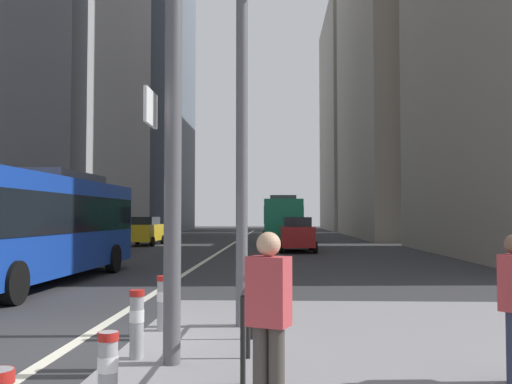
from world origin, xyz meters
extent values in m
plane|color=#303033|center=(0.00, 20.00, 0.00)|extent=(160.00, 160.00, 0.00)
cube|color=gray|center=(5.50, -1.00, 0.07)|extent=(9.00, 10.00, 0.15)
cube|color=beige|center=(0.00, 30.00, 0.01)|extent=(0.20, 80.00, 0.01)
cube|color=slate|center=(-16.00, 65.06, 21.56)|extent=(13.75, 21.07, 43.12)
cube|color=gray|center=(17.00, 73.27, 15.77)|extent=(13.31, 23.26, 31.54)
cube|color=#14389E|center=(-3.86, 7.74, 1.73)|extent=(2.70, 11.39, 2.75)
cube|color=black|center=(-3.86, 7.74, 2.07)|extent=(2.73, 11.17, 1.10)
cube|color=#4C4C51|center=(-3.84, 9.44, 3.25)|extent=(1.82, 4.12, 0.30)
cylinder|color=black|center=(-2.73, 4.08, 0.50)|extent=(0.32, 1.01, 1.00)
cylinder|color=black|center=(-2.60, 11.35, 0.50)|extent=(0.32, 1.01, 1.00)
cylinder|color=black|center=(-5.00, 11.39, 0.50)|extent=(0.32, 1.01, 1.00)
cube|color=#198456|center=(3.58, 32.60, 1.73)|extent=(2.60, 10.95, 2.75)
cube|color=black|center=(3.58, 32.60, 2.07)|extent=(2.64, 10.73, 1.10)
cube|color=#4C4C51|center=(3.59, 30.96, 3.25)|extent=(1.79, 3.95, 0.30)
cylinder|color=black|center=(2.35, 36.08, 0.50)|extent=(0.31, 1.00, 1.00)
cylinder|color=black|center=(4.75, 36.10, 0.50)|extent=(0.31, 1.00, 1.00)
cylinder|color=black|center=(2.41, 29.09, 0.50)|extent=(0.31, 1.00, 1.00)
cylinder|color=black|center=(4.81, 29.11, 0.50)|extent=(0.31, 1.00, 1.00)
cube|color=gold|center=(-5.86, 29.81, 0.87)|extent=(1.86, 4.62, 1.10)
cube|color=black|center=(-5.86, 29.96, 1.68)|extent=(1.54, 2.50, 0.52)
cylinder|color=black|center=(-4.98, 28.24, 0.32)|extent=(0.23, 0.64, 0.64)
cylinder|color=black|center=(-6.80, 28.27, 0.32)|extent=(0.23, 0.64, 0.64)
cylinder|color=black|center=(-4.92, 31.35, 0.32)|extent=(0.23, 0.64, 0.64)
cylinder|color=black|center=(-6.74, 31.39, 0.32)|extent=(0.23, 0.64, 0.64)
cube|color=maroon|center=(4.29, 23.34, 0.87)|extent=(1.87, 4.52, 1.10)
cube|color=black|center=(4.29, 23.19, 1.68)|extent=(1.55, 2.45, 0.52)
cylinder|color=black|center=(3.35, 24.84, 0.32)|extent=(0.23, 0.64, 0.64)
cylinder|color=black|center=(5.17, 24.88, 0.32)|extent=(0.23, 0.64, 0.64)
cylinder|color=black|center=(3.41, 21.79, 0.32)|extent=(0.23, 0.64, 0.64)
cylinder|color=black|center=(5.23, 21.83, 0.32)|extent=(0.23, 0.64, 0.64)
cylinder|color=#515156|center=(1.86, -1.30, 3.15)|extent=(0.22, 0.22, 6.00)
cube|color=white|center=(1.61, -1.48, 3.35)|extent=(0.04, 0.60, 0.44)
cylinder|color=#56565B|center=(2.58, 1.13, 4.15)|extent=(0.20, 0.20, 8.00)
cylinder|color=#99999E|center=(1.61, -3.16, 0.54)|extent=(0.18, 0.18, 0.78)
cylinder|color=white|center=(1.61, -3.16, 0.63)|extent=(0.19, 0.19, 0.14)
cylinder|color=#B21E19|center=(1.61, -3.16, 0.89)|extent=(0.20, 0.20, 0.08)
cylinder|color=#99999E|center=(1.35, -1.06, 0.59)|extent=(0.18, 0.18, 0.89)
cylinder|color=white|center=(1.35, -1.06, 0.70)|extent=(0.19, 0.19, 0.16)
cylinder|color=#B21E19|center=(1.35, -1.06, 1.00)|extent=(0.20, 0.20, 0.08)
cylinder|color=#99999E|center=(1.33, 0.73, 0.59)|extent=(0.18, 0.18, 0.88)
cylinder|color=white|center=(1.33, 0.73, 0.70)|extent=(0.19, 0.19, 0.16)
cylinder|color=#B21E19|center=(1.33, 0.73, 0.99)|extent=(0.20, 0.20, 0.08)
cylinder|color=black|center=(2.80, -2.12, 0.62)|extent=(0.06, 0.06, 0.95)
cylinder|color=black|center=(2.80, -0.98, 0.62)|extent=(0.06, 0.06, 0.95)
cylinder|color=black|center=(2.80, 0.15, 0.62)|extent=(0.06, 0.06, 0.95)
cylinder|color=black|center=(2.80, 1.29, 0.62)|extent=(0.06, 0.06, 0.95)
cylinder|color=black|center=(2.80, -0.42, 1.10)|extent=(0.06, 3.41, 0.06)
cylinder|color=#423D38|center=(3.02, -3.09, 0.57)|extent=(0.15, 0.15, 0.83)
cylinder|color=#423D38|center=(3.17, -3.15, 0.57)|extent=(0.15, 0.15, 0.83)
cube|color=#B73D42|center=(3.10, -3.12, 1.31)|extent=(0.44, 0.37, 0.64)
sphere|color=tan|center=(3.10, -3.12, 1.74)|extent=(0.23, 0.23, 0.23)
camera|label=1|loc=(3.17, -8.36, 2.00)|focal=39.40mm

